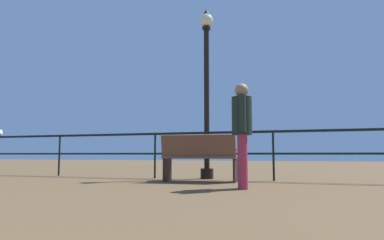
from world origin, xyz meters
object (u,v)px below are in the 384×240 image
(bench_near_left, at_px, (200,156))
(person_by_bench, at_px, (242,128))
(lamppost_center, at_px, (207,84))
(seagull_on_rail, at_px, (0,133))

(bench_near_left, height_order, person_by_bench, person_by_bench)
(lamppost_center, bearing_deg, bench_near_left, -83.20)
(seagull_on_rail, bearing_deg, lamppost_center, 1.80)
(bench_near_left, distance_m, seagull_on_rail, 5.90)
(bench_near_left, xyz_separation_m, lamppost_center, (-0.10, 0.86, 1.59))
(bench_near_left, xyz_separation_m, seagull_on_rail, (-5.83, 0.68, 0.59))
(bench_near_left, xyz_separation_m, person_by_bench, (1.05, -1.11, 0.44))
(lamppost_center, relative_size, seagull_on_rail, 11.47)
(bench_near_left, relative_size, person_by_bench, 0.91)
(lamppost_center, height_order, person_by_bench, lamppost_center)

